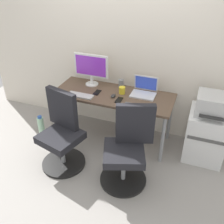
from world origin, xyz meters
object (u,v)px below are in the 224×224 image
office_chair_left (62,134)px  printer (213,105)px  water_bottle_on_floor (41,126)px  coffee_mug (122,90)px  side_cabinet (206,135)px  office_chair_right (127,149)px  desktop_monitor (91,67)px  open_laptop (144,90)px

office_chair_left → printer: office_chair_left is taller
water_bottle_on_floor → coffee_mug: bearing=17.5°
side_cabinet → coffee_mug: coffee_mug is taller
office_chair_right → printer: office_chair_right is taller
printer → water_bottle_on_floor: bearing=-171.2°
side_cabinet → water_bottle_on_floor: side_cabinet is taller
printer → office_chair_left: bearing=-156.1°
side_cabinet → coffee_mug: size_ratio=7.04×
office_chair_right → desktop_monitor: size_ratio=1.96×
water_bottle_on_floor → office_chair_right: bearing=-14.9°
office_chair_right → side_cabinet: bearing=42.0°
office_chair_right → printer: (0.80, 0.72, 0.34)m
office_chair_right → open_laptop: size_ratio=3.03×
desktop_monitor → office_chair_left: bearing=-92.1°
office_chair_left → office_chair_right: (0.82, -0.00, 0.00)m
water_bottle_on_floor → side_cabinet: bearing=8.9°
coffee_mug → side_cabinet: bearing=-0.0°
office_chair_left → office_chair_right: 0.82m
printer → water_bottle_on_floor: size_ratio=1.29×
coffee_mug → open_laptop: bearing=17.9°
water_bottle_on_floor → desktop_monitor: desktop_monitor is taller
side_cabinet → open_laptop: open_laptop is taller
side_cabinet → office_chair_left: bearing=-156.1°
office_chair_left → office_chair_right: same height
office_chair_left → water_bottle_on_floor: (-0.59, 0.37, -0.28)m
office_chair_right → water_bottle_on_floor: size_ratio=3.03×
printer → desktop_monitor: desktop_monitor is taller
desktop_monitor → office_chair_right: bearing=-46.3°
open_laptop → coffee_mug: size_ratio=3.37×
side_cabinet → water_bottle_on_floor: size_ratio=2.09×
open_laptop → side_cabinet: bearing=-6.0°
water_bottle_on_floor → open_laptop: size_ratio=1.00×
side_cabinet → desktop_monitor: (-1.60, 0.11, 0.63)m
printer → water_bottle_on_floor: 2.33m
office_chair_left → coffee_mug: size_ratio=10.22×
printer → side_cabinet: bearing=90.0°
side_cabinet → desktop_monitor: size_ratio=1.35×
water_bottle_on_floor → office_chair_left: bearing=-32.3°
water_bottle_on_floor → open_laptop: (1.37, 0.43, 0.61)m
office_chair_left → open_laptop: bearing=46.0°
side_cabinet → printer: 0.44m
water_bottle_on_floor → desktop_monitor: bearing=36.2°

